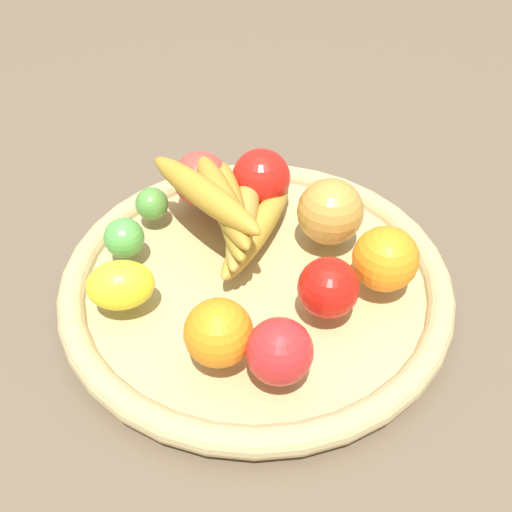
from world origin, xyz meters
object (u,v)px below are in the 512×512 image
(apple_2, at_px, (330,212))
(orange_0, at_px, (385,259))
(lemon_0, at_px, (121,285))
(apple_1, at_px, (261,178))
(apple_4, at_px, (279,351))
(lime_1, at_px, (124,238))
(apple_0, at_px, (328,288))
(banana_bunch, at_px, (232,209))
(apple_3, at_px, (201,179))
(lime_0, at_px, (152,204))
(orange_1, at_px, (219,333))

(apple_2, distance_m, orange_0, 0.09)
(lemon_0, height_order, apple_1, apple_1)
(lemon_0, relative_size, apple_4, 1.12)
(lemon_0, height_order, lime_1, lemon_0)
(apple_0, bearing_deg, apple_4, 170.21)
(banana_bunch, bearing_deg, apple_2, -64.73)
(banana_bunch, height_order, apple_4, banana_bunch)
(apple_4, height_order, apple_3, apple_3)
(lime_1, relative_size, orange_0, 0.65)
(apple_1, bearing_deg, lime_0, 125.98)
(apple_1, distance_m, apple_3, 0.08)
(banana_bunch, xyz_separation_m, orange_0, (-0.00, -0.18, -0.01))
(banana_bunch, relative_size, apple_1, 2.54)
(orange_1, xyz_separation_m, apple_4, (0.00, -0.06, -0.00))
(lemon_0, bearing_deg, apple_1, -16.80)
(apple_1, relative_size, apple_3, 1.06)
(apple_2, relative_size, apple_3, 1.12)
(apple_1, xyz_separation_m, lime_0, (-0.08, 0.11, -0.02))
(lime_0, bearing_deg, apple_2, -77.41)
(apple_0, distance_m, orange_0, 0.08)
(apple_3, height_order, orange_0, orange_0)
(apple_3, distance_m, lime_0, 0.07)
(apple_0, bearing_deg, lime_1, 91.43)
(orange_1, bearing_deg, apple_2, -11.50)
(apple_4, bearing_deg, lemon_0, 83.69)
(lime_1, relative_size, lime_0, 1.14)
(apple_0, height_order, lime_0, apple_0)
(lemon_0, bearing_deg, banana_bunch, -24.90)
(lemon_0, relative_size, apple_1, 0.97)
(apple_3, bearing_deg, banana_bunch, -128.24)
(lemon_0, xyz_separation_m, apple_2, (0.19, -0.17, 0.01))
(lemon_0, xyz_separation_m, banana_bunch, (0.14, -0.07, 0.02))
(lime_1, bearing_deg, orange_1, -119.39)
(apple_1, xyz_separation_m, lime_1, (-0.15, 0.11, -0.01))
(apple_0, bearing_deg, apple_2, 16.95)
(apple_0, relative_size, lime_1, 1.38)
(apple_2, distance_m, lime_1, 0.24)
(banana_bunch, distance_m, apple_3, 0.09)
(orange_1, distance_m, orange_0, 0.20)
(lime_0, bearing_deg, apple_3, -38.46)
(apple_4, xyz_separation_m, lime_0, (0.16, 0.23, -0.01))
(apple_0, bearing_deg, banana_bunch, 65.16)
(lemon_0, xyz_separation_m, apple_0, (0.08, -0.20, 0.01))
(orange_1, relative_size, apple_1, 0.91)
(apple_0, height_order, orange_0, orange_0)
(apple_2, bearing_deg, banana_bunch, 115.27)
(apple_2, relative_size, apple_4, 1.22)
(apple_1, height_order, apple_4, apple_1)
(apple_0, relative_size, apple_4, 1.00)
(apple_1, relative_size, orange_0, 1.03)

